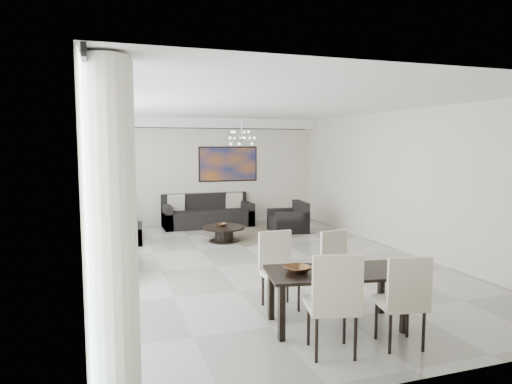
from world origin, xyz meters
name	(u,v)px	position (x,y,z in m)	size (l,w,h in m)	color
room_shell	(289,185)	(0.46, 0.00, 1.45)	(6.00, 9.00, 2.90)	#A8A39B
window_wall	(102,189)	(-2.86, 0.00, 1.47)	(0.37, 8.95, 2.90)	silver
soffit	(212,123)	(0.00, 4.30, 2.77)	(5.98, 0.40, 0.26)	white
painting	(228,164)	(0.50, 4.47, 1.65)	(1.68, 0.04, 0.98)	#A65417
chandelier	(242,138)	(0.30, 2.50, 2.35)	(0.66, 0.66, 0.71)	silver
rug	(257,234)	(0.73, 2.60, 0.01)	(2.30, 1.77, 0.01)	black
coffee_table	(224,233)	(-0.27, 2.03, 0.19)	(0.97, 0.97, 0.34)	black
bowl_coffee	(222,225)	(-0.30, 2.09, 0.37)	(0.22, 0.22, 0.07)	brown
sofa_main	(207,215)	(-0.20, 4.07, 0.29)	(2.37, 0.97, 0.86)	black
loveseat	(118,230)	(-2.54, 2.83, 0.26)	(0.85, 1.51, 0.76)	black
armchair	(289,221)	(1.59, 2.63, 0.26)	(0.93, 0.97, 0.76)	black
side_table	(112,219)	(-2.65, 3.96, 0.33)	(0.36, 0.36, 0.50)	black
tv_console	(111,257)	(-2.76, 0.19, 0.27)	(0.49, 1.73, 0.54)	black
television	(119,224)	(-2.60, 0.17, 0.85)	(1.06, 0.14, 0.61)	gray
dining_table	(336,278)	(-0.22, -3.10, 0.60)	(1.76, 1.09, 0.69)	black
dining_chair_sw	(334,297)	(-0.63, -3.84, 0.64)	(0.62, 0.62, 1.11)	beige
dining_chair_se	(404,295)	(0.17, -3.91, 0.60)	(0.56, 0.56, 1.04)	beige
dining_chair_nw	(278,264)	(-0.63, -2.24, 0.59)	(0.48, 0.48, 1.02)	beige
dining_chair_ne	(338,261)	(0.26, -2.29, 0.57)	(0.53, 0.53, 0.99)	beige
bowl_dining	(297,269)	(-0.69, -3.02, 0.72)	(0.32, 0.32, 0.08)	brown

